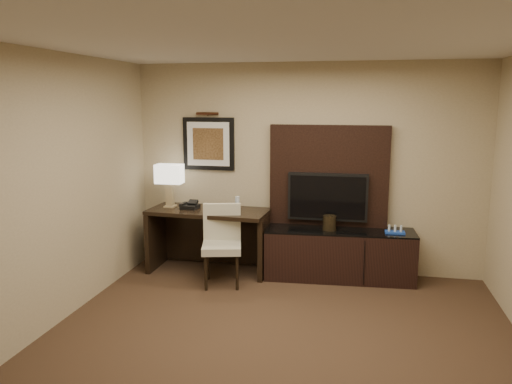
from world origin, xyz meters
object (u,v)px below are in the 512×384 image
(table_lamp, at_px, (170,184))
(ice_bucket, at_px, (329,223))
(water_bottle, at_px, (238,203))
(minibar_tray, at_px, (395,230))
(desk_chair, at_px, (222,247))
(credenza, at_px, (339,254))
(tv, at_px, (328,197))
(desk_phone, at_px, (190,205))
(desk, at_px, (209,240))

(table_lamp, height_order, ice_bucket, table_lamp)
(table_lamp, bearing_deg, water_bottle, 2.43)
(minibar_tray, bearing_deg, desk_chair, -166.46)
(credenza, distance_m, table_lamp, 2.38)
(tv, bearing_deg, credenza, -39.22)
(table_lamp, bearing_deg, minibar_tray, -0.23)
(tv, distance_m, desk_chair, 1.48)
(desk_chair, distance_m, desk_phone, 0.83)
(minibar_tray, bearing_deg, desk_phone, -179.36)
(desk_chair, height_order, desk_phone, desk_chair)
(desk, height_order, credenza, desk)
(desk_phone, relative_size, minibar_tray, 0.91)
(minibar_tray, bearing_deg, desk, -179.10)
(minibar_tray, bearing_deg, credenza, 178.85)
(credenza, relative_size, table_lamp, 3.03)
(tv, xyz_separation_m, table_lamp, (-2.06, -0.14, 0.11))
(desk_chair, xyz_separation_m, water_bottle, (0.06, 0.54, 0.43))
(desk_chair, bearing_deg, desk_phone, 126.40)
(tv, bearing_deg, table_lamp, -176.07)
(desk_phone, bearing_deg, tv, 11.26)
(desk, xyz_separation_m, credenza, (1.69, 0.05, -0.10))
(credenza, distance_m, water_bottle, 1.45)
(desk_phone, bearing_deg, credenza, 6.62)
(water_bottle, distance_m, minibar_tray, 2.00)
(desk, xyz_separation_m, ice_bucket, (1.56, 0.02, 0.31))
(minibar_tray, bearing_deg, table_lamp, 179.77)
(desk_phone, bearing_deg, ice_bucket, 5.62)
(credenza, relative_size, tv, 1.84)
(desk_chair, height_order, table_lamp, table_lamp)
(desk_phone, relative_size, water_bottle, 1.24)
(tv, bearing_deg, ice_bucket, -76.27)
(desk_chair, bearing_deg, water_bottle, 69.42)
(credenza, relative_size, ice_bucket, 9.99)
(credenza, bearing_deg, table_lamp, 176.54)
(credenza, relative_size, minibar_tray, 7.82)
(desk_phone, distance_m, minibar_tray, 2.61)
(table_lamp, bearing_deg, ice_bucket, -0.90)
(desk_chair, relative_size, desk_phone, 4.50)
(desk, distance_m, desk_chair, 0.55)
(ice_bucket, bearing_deg, water_bottle, 176.56)
(water_bottle, height_order, minibar_tray, water_bottle)
(desk, height_order, desk_chair, desk_chair)
(tv, xyz_separation_m, minibar_tray, (0.83, -0.15, -0.34))
(desk_chair, distance_m, water_bottle, 0.70)
(desk, height_order, minibar_tray, desk)
(minibar_tray, bearing_deg, ice_bucket, -178.46)
(water_bottle, bearing_deg, tv, 5.11)
(water_bottle, relative_size, minibar_tray, 0.73)
(table_lamp, relative_size, desk_phone, 2.84)
(desk_phone, bearing_deg, water_bottle, 12.68)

